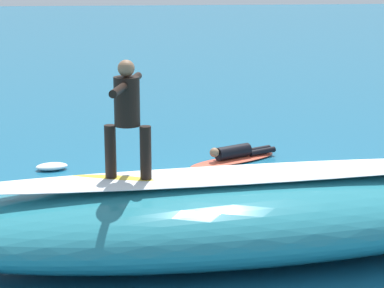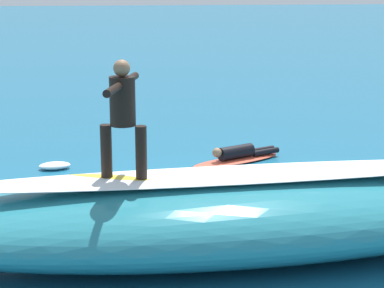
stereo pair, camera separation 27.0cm
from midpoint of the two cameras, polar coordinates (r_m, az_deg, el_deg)
ground_plane at (r=12.65m, az=3.35°, el=-4.22°), size 120.00×120.00×0.00m
wave_crest at (r=10.10m, az=2.81°, el=-5.65°), size 9.50×3.40×1.11m
wave_foam_lip at (r=9.92m, az=2.85°, el=-2.41°), size 7.97×1.58×0.08m
surfboard_riding at (r=9.67m, az=-5.78°, el=-2.89°), size 1.92×0.94×0.08m
surfer_riding at (r=9.44m, az=-5.92°, el=2.64°), size 0.61×1.46×1.56m
surfboard_paddling at (r=14.89m, az=2.71°, el=-1.26°), size 2.08×1.43×0.07m
surfer_paddling at (r=14.92m, az=3.09°, el=-0.60°), size 1.48×0.91×0.29m
foam_patch_near at (r=13.52m, az=4.05°, el=-2.78°), size 0.94×1.06×0.11m
foam_patch_far at (r=14.57m, az=-11.44°, el=-1.74°), size 0.67×0.48×0.14m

